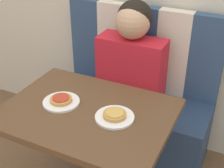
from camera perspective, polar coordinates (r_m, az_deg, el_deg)
booth_seat at (r=2.29m, az=3.17°, el=-7.45°), size 1.09×0.46×0.47m
booth_backrest at (r=2.17m, az=5.54°, el=6.51°), size 1.09×0.08×0.59m
dining_table at (r=1.64m, az=-4.43°, el=-8.11°), size 0.85×0.63×0.73m
person at (r=1.99m, az=3.69°, el=5.82°), size 0.43×0.24×0.67m
plate_left at (r=1.64m, az=-9.29°, el=-3.30°), size 0.19×0.19×0.01m
plate_right at (r=1.51m, az=0.46°, el=-6.12°), size 0.19×0.19×0.01m
pizza_left at (r=1.63m, az=-9.34°, el=-2.81°), size 0.11×0.11×0.02m
pizza_right at (r=1.50m, az=0.46°, el=-5.60°), size 0.11×0.11×0.02m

